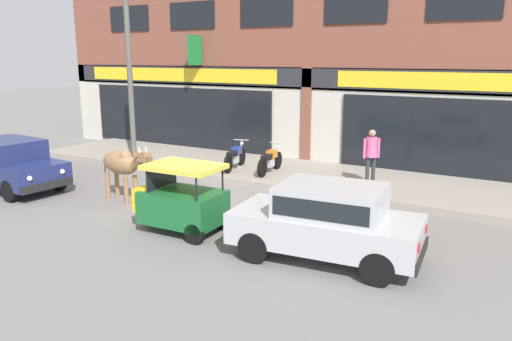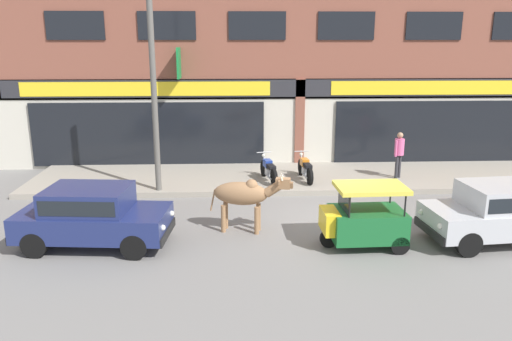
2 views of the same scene
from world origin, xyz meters
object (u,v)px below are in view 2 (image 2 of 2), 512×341
at_px(motorcycle_0, 269,170).
at_px(cow, 245,194).
at_px(motorcycle_1, 305,169).
at_px(pedestrian, 399,150).
at_px(car_0, 501,210).
at_px(car_1, 92,214).
at_px(utility_pole, 154,91).
at_px(auto_rickshaw, 364,220).

bearing_deg(motorcycle_0, cow, -102.24).
relative_size(motorcycle_1, pedestrian, 1.13).
distance_m(car_0, pedestrian, 5.31).
relative_size(car_1, motorcycle_0, 2.08).
relative_size(cow, utility_pole, 0.34).
height_order(car_0, auto_rickshaw, auto_rickshaw).
bearing_deg(car_0, pedestrian, 99.00).
xyz_separation_m(cow, motorcycle_0, (0.89, 4.12, -0.44)).
bearing_deg(motorcycle_0, auto_rickshaw, -69.80).
relative_size(car_1, utility_pole, 0.59).
height_order(cow, pedestrian, pedestrian).
xyz_separation_m(car_0, motorcycle_0, (-5.31, 5.07, -0.25)).
bearing_deg(auto_rickshaw, car_0, 2.41).
distance_m(motorcycle_0, pedestrian, 4.52).
distance_m(auto_rickshaw, utility_pole, 7.46).
bearing_deg(motorcycle_1, pedestrian, 1.22).
xyz_separation_m(car_1, pedestrian, (9.02, 5.06, 0.35)).
bearing_deg(motorcycle_0, car_0, -43.71).
bearing_deg(motorcycle_0, utility_pole, -165.61).
height_order(car_0, motorcycle_1, car_0).
relative_size(car_0, auto_rickshaw, 1.85).
distance_m(cow, car_0, 6.28).
distance_m(cow, car_1, 3.74).
bearing_deg(pedestrian, motorcycle_1, -178.78).
bearing_deg(motorcycle_1, utility_pole, -168.25).
xyz_separation_m(auto_rickshaw, pedestrian, (2.56, 5.37, 0.50)).
distance_m(car_0, auto_rickshaw, 3.39).
relative_size(cow, motorcycle_1, 1.18).
bearing_deg(cow, car_0, -8.73).
bearing_deg(pedestrian, motorcycle_0, -177.99).
xyz_separation_m(car_0, auto_rickshaw, (-3.39, -0.14, -0.15)).
relative_size(cow, car_0, 0.57).
height_order(auto_rickshaw, pedestrian, pedestrian).
bearing_deg(pedestrian, car_0, -81.00).
bearing_deg(auto_rickshaw, car_1, 177.26).
distance_m(cow, auto_rickshaw, 3.04).
bearing_deg(motorcycle_1, car_0, -51.91).
bearing_deg(pedestrian, cow, -141.46).
xyz_separation_m(motorcycle_0, motorcycle_1, (1.26, 0.09, 0.00)).
bearing_deg(pedestrian, utility_pole, -172.41).
distance_m(car_1, auto_rickshaw, 6.47).
distance_m(cow, motorcycle_0, 4.24).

